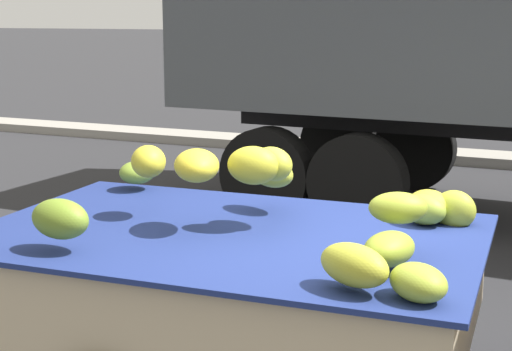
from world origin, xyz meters
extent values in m
cube|color=#CCB793|center=(-0.82, -0.31, 0.58)|extent=(2.88, 1.93, 0.08)
cube|color=#CCB793|center=(-0.87, 0.55, 0.84)|extent=(2.77, 0.22, 0.44)
cube|color=#CCB793|center=(-0.76, -1.16, 0.84)|extent=(2.77, 0.22, 0.44)
cube|color=#CCB793|center=(0.54, -0.22, 0.84)|extent=(0.16, 1.76, 0.44)
cube|color=#CCB793|center=(-2.17, -0.39, 0.84)|extent=(0.16, 1.76, 0.44)
cube|color=#B21914|center=(-0.87, 0.58, 0.80)|extent=(2.66, 0.18, 0.07)
cube|color=navy|center=(-0.82, -0.31, 1.07)|extent=(3.00, 2.06, 0.03)
ellipsoid|color=#91A02C|center=(0.19, -0.38, 1.34)|extent=(0.35, 0.29, 0.17)
ellipsoid|color=olive|center=(0.22, -0.64, 1.20)|extent=(0.29, 0.37, 0.17)
ellipsoid|color=olive|center=(-1.45, -1.02, 1.26)|extent=(0.37, 0.25, 0.22)
ellipsoid|color=gold|center=(-0.69, -0.23, 1.47)|extent=(0.32, 0.24, 0.22)
ellipsoid|color=#93A832|center=(0.19, 0.29, 1.18)|extent=(0.32, 0.27, 0.18)
ellipsoid|color=olive|center=(-1.89, 0.40, 1.21)|extent=(0.26, 0.27, 0.16)
ellipsoid|color=gold|center=(-1.40, -0.22, 1.44)|extent=(0.33, 0.34, 0.20)
ellipsoid|color=gold|center=(0.14, -0.98, 1.21)|extent=(0.42, 0.34, 0.20)
ellipsoid|color=#97A931|center=(0.43, -0.96, 1.17)|extent=(0.37, 0.36, 0.17)
ellipsoid|color=#A4AD30|center=(0.35, 0.40, 1.17)|extent=(0.29, 0.24, 0.24)
ellipsoid|color=gold|center=(0.20, 0.38, 1.19)|extent=(0.33, 0.36, 0.17)
ellipsoid|color=#ADB130|center=(-0.77, 0.23, 1.34)|extent=(0.41, 0.33, 0.18)
ellipsoid|color=gold|center=(-0.98, -0.38, 1.48)|extent=(0.41, 0.45, 0.19)
ellipsoid|color=gold|center=(-0.62, -0.12, 1.47)|extent=(0.35, 0.31, 0.20)
cylinder|color=black|center=(-1.20, 0.52, 0.32)|extent=(0.65, 0.24, 0.64)
cylinder|color=black|center=(-1.15, 6.11, 0.54)|extent=(1.09, 0.34, 1.08)
cylinder|color=black|center=(-1.23, 3.71, 0.54)|extent=(1.09, 0.34, 1.08)
cylinder|color=black|center=(-2.23, 6.14, 0.54)|extent=(1.09, 0.34, 1.08)
cylinder|color=black|center=(-2.31, 3.74, 0.54)|extent=(1.09, 0.34, 1.08)
camera|label=1|loc=(1.10, -4.22, 2.32)|focal=54.56mm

